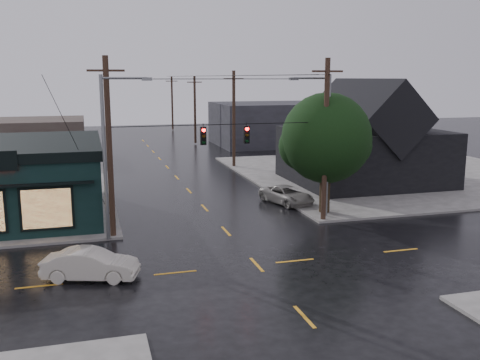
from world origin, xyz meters
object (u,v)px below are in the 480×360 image
object	(u,v)px
corner_tree	(326,138)
suv_silver	(287,195)
sedan_cream	(91,264)
utility_pole_ne	(323,221)
utility_pole_nw	(114,238)

from	to	relation	value
corner_tree	suv_silver	world-z (taller)	corner_tree
corner_tree	sedan_cream	xyz separation A→B (m)	(-15.14, -7.93, -4.38)
sedan_cream	suv_silver	xyz separation A→B (m)	(13.79, 11.41, -0.07)
suv_silver	corner_tree	bearing A→B (deg)	-86.48
corner_tree	sedan_cream	bearing A→B (deg)	-152.34
utility_pole_ne	suv_silver	world-z (taller)	utility_pole_ne
utility_pole_ne	suv_silver	size ratio (longest dim) A/B	2.22
corner_tree	utility_pole_nw	distance (m)	14.85
sedan_cream	suv_silver	world-z (taller)	sedan_cream
utility_pole_nw	utility_pole_ne	bearing A→B (deg)	0.00
utility_pole_nw	utility_pole_ne	distance (m)	13.00
corner_tree	suv_silver	bearing A→B (deg)	111.18
sedan_cream	suv_silver	distance (m)	17.90
utility_pole_nw	sedan_cream	bearing A→B (deg)	-101.62
utility_pole_nw	suv_silver	distance (m)	13.54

